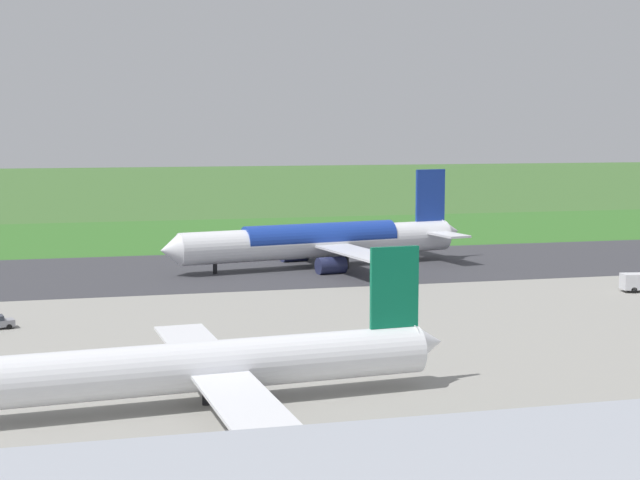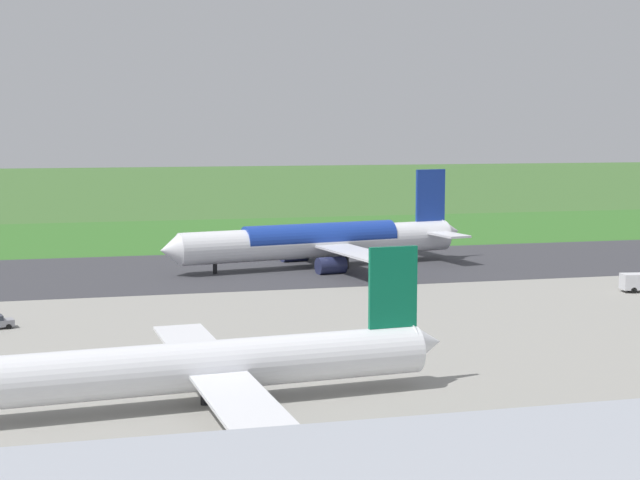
# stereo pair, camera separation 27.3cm
# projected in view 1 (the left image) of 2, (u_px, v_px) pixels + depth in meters

# --- Properties ---
(ground_plane) EXTENTS (800.00, 800.00, 0.00)m
(ground_plane) POSITION_uv_depth(u_px,v_px,m) (278.00, 268.00, 153.52)
(ground_plane) COLOR #3D662D
(runway_asphalt) EXTENTS (600.00, 40.92, 0.06)m
(runway_asphalt) POSITION_uv_depth(u_px,v_px,m) (278.00, 268.00, 153.52)
(runway_asphalt) COLOR #38383D
(runway_asphalt) RESTS_ON ground
(apron_concrete) EXTENTS (440.00, 110.00, 0.05)m
(apron_concrete) POSITION_uv_depth(u_px,v_px,m) (423.00, 377.00, 86.64)
(apron_concrete) COLOR gray
(apron_concrete) RESTS_ON ground
(grass_verge_foreground) EXTENTS (600.00, 80.00, 0.04)m
(grass_verge_foreground) POSITION_uv_depth(u_px,v_px,m) (237.00, 238.00, 195.85)
(grass_verge_foreground) COLOR #346B27
(grass_verge_foreground) RESTS_ON ground
(airliner_main) EXTENTS (53.88, 44.35, 15.88)m
(airliner_main) POSITION_uv_depth(u_px,v_px,m) (322.00, 241.00, 154.85)
(airliner_main) COLOR white
(airliner_main) RESTS_ON ground
(airliner_parked_mid) EXTENTS (43.50, 35.63, 12.69)m
(airliner_parked_mid) POSITION_uv_depth(u_px,v_px,m) (208.00, 365.00, 77.67)
(airliner_parked_mid) COLOR white
(airliner_parked_mid) RESTS_ON ground
(service_truck_baggage) EXTENTS (6.08, 3.11, 2.65)m
(service_truck_baggage) POSITION_uv_depth(u_px,v_px,m) (640.00, 282.00, 131.26)
(service_truck_baggage) COLOR silver
(service_truck_baggage) RESTS_ON ground
(no_stopping_sign) EXTENTS (0.60, 0.10, 2.41)m
(no_stopping_sign) POSITION_uv_depth(u_px,v_px,m) (267.00, 231.00, 195.55)
(no_stopping_sign) COLOR slate
(no_stopping_sign) RESTS_ON ground
(traffic_cone_orange) EXTENTS (0.40, 0.40, 0.55)m
(traffic_cone_orange) POSITION_uv_depth(u_px,v_px,m) (237.00, 236.00, 195.97)
(traffic_cone_orange) COLOR orange
(traffic_cone_orange) RESTS_ON ground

